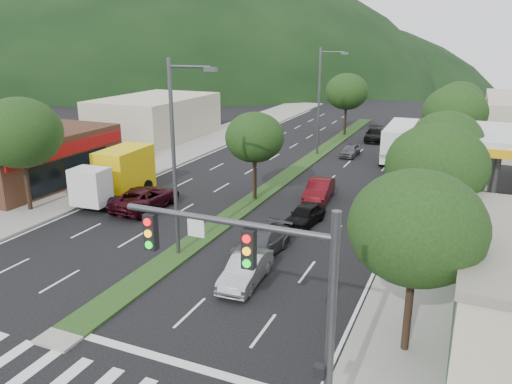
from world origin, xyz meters
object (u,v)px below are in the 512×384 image
at_px(tree_r_b, 436,167).
at_px(car_queue_f, 374,135).
at_px(tree_l_a, 20,133).
at_px(car_queue_e, 350,150).
at_px(tree_r_c, 446,142).
at_px(car_queue_b, 261,243).
at_px(car_queue_a, 305,215).
at_px(tree_r_a, 417,228).
at_px(car_queue_d, 401,173).
at_px(traffic_signal, 273,289).
at_px(streetlight_near, 177,151).
at_px(streetlight_mid, 321,97).
at_px(motorhome, 400,141).
at_px(tree_r_e, 459,102).
at_px(tree_med_near, 255,137).
at_px(box_truck, 118,176).
at_px(tree_r_d, 455,113).
at_px(suv_maroon, 146,198).
at_px(sedan_silver, 246,270).
at_px(tree_med_far, 347,92).
at_px(car_queue_c, 319,190).

height_order(tree_r_b, car_queue_f, tree_r_b).
distance_m(tree_l_a, car_queue_e, 28.85).
distance_m(tree_r_c, car_queue_b, 13.63).
bearing_deg(car_queue_a, tree_r_a, -48.90).
bearing_deg(car_queue_d, traffic_signal, -92.71).
xyz_separation_m(tree_r_b, streetlight_near, (-11.79, -4.00, 0.55)).
bearing_deg(streetlight_mid, streetlight_near, -90.00).
xyz_separation_m(tree_r_c, car_queue_d, (-3.31, 7.09, -4.08)).
xyz_separation_m(tree_r_b, car_queue_d, (-3.31, 15.09, -4.37)).
relative_size(car_queue_a, motorhome, 0.43).
xyz_separation_m(tree_r_e, tree_med_near, (-12.00, -22.00, -0.46)).
height_order(car_queue_d, box_truck, box_truck).
xyz_separation_m(car_queue_b, motorhome, (3.55, 24.52, 1.10)).
relative_size(tree_r_d, suv_maroon, 1.32).
relative_size(streetlight_mid, sedan_silver, 2.48).
bearing_deg(tree_med_far, tree_l_a, -110.19).
bearing_deg(streetlight_near, sedan_silver, -18.72).
xyz_separation_m(tree_r_e, motorhome, (-4.50, -5.68, -3.15)).
bearing_deg(suv_maroon, streetlight_mid, -106.04).
bearing_deg(tree_r_a, tree_r_e, 90.00).
bearing_deg(car_queue_b, suv_maroon, 166.48).
relative_size(traffic_signal, tree_med_near, 1.16).
height_order(traffic_signal, tree_r_a, traffic_signal).
relative_size(tree_r_a, tree_med_far, 0.96).
xyz_separation_m(tree_r_c, motorhome, (-4.50, 14.32, -3.01)).
bearing_deg(tree_med_near, tree_r_e, 61.39).
bearing_deg(car_queue_a, tree_l_a, -157.37).
distance_m(suv_maroon, car_queue_c, 11.84).
distance_m(streetlight_mid, car_queue_b, 24.02).
xyz_separation_m(tree_r_d, sedan_silver, (-7.45, -23.47, -4.52)).
bearing_deg(streetlight_mid, tree_r_d, -14.27).
height_order(tree_r_e, suv_maroon, tree_r_e).
relative_size(tree_r_a, car_queue_a, 1.80).
distance_m(car_queue_b, car_queue_f, 32.43).
distance_m(tree_r_e, streetlight_near, 34.11).
bearing_deg(car_queue_c, tree_l_a, -154.09).
height_order(tree_r_d, suv_maroon, tree_r_d).
bearing_deg(car_queue_f, motorhome, -70.57).
bearing_deg(car_queue_c, tree_r_a, -68.30).
relative_size(tree_r_a, box_truck, 0.95).
relative_size(tree_r_c, tree_l_a, 0.89).
bearing_deg(tree_l_a, traffic_signal, -28.19).
relative_size(car_queue_a, car_queue_d, 0.77).
distance_m(tree_r_b, tree_r_d, 18.00).
bearing_deg(car_queue_f, traffic_signal, -89.15).
relative_size(tree_r_b, sedan_silver, 1.72).
height_order(tree_r_b, sedan_silver, tree_r_b).
distance_m(tree_r_c, tree_med_near, 12.17).
distance_m(tree_r_c, streetlight_mid, 17.57).
distance_m(streetlight_mid, sedan_silver, 27.27).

